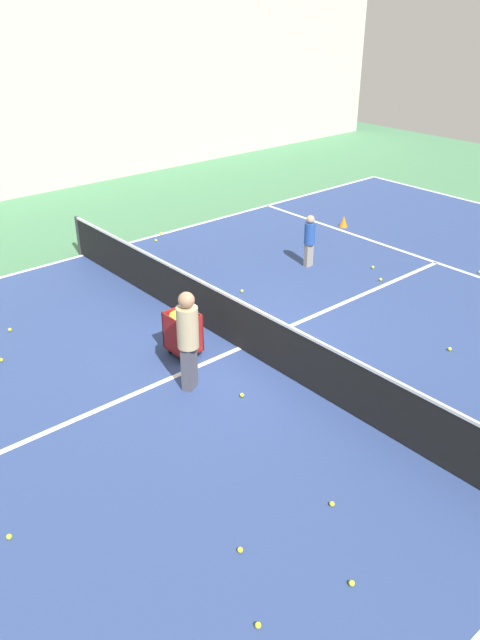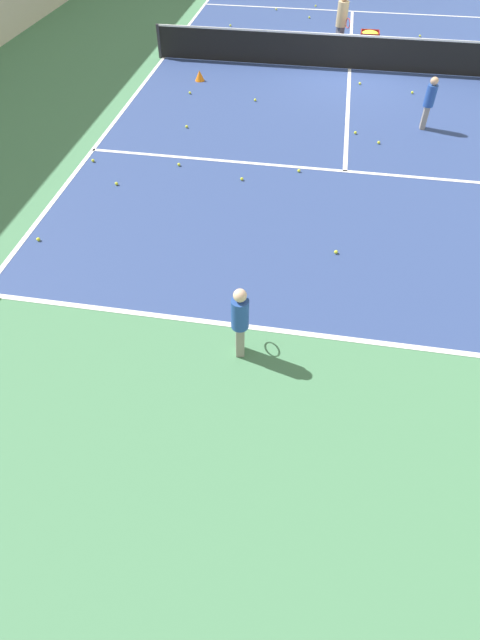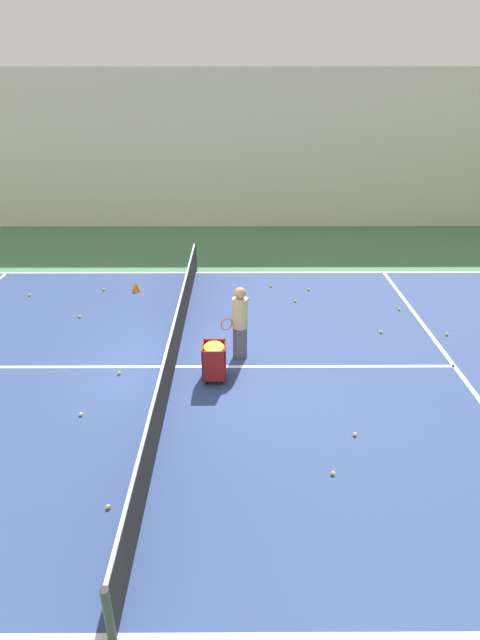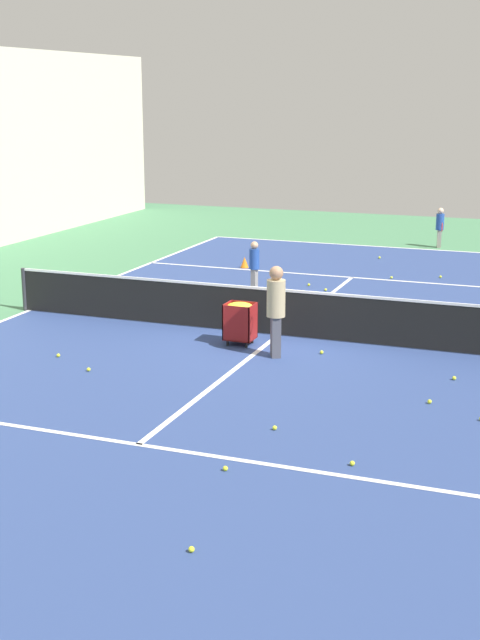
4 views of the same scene
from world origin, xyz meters
name	(u,v)px [view 1 (image 1 of 4)]	position (x,y,z in m)	size (l,w,h in m)	color
ground_plane	(240,348)	(0.00, 0.00, 0.00)	(37.75, 37.75, 0.00)	#477F56
court_playing_area	(240,348)	(0.00, 0.00, 0.00)	(11.80, 22.40, 0.00)	navy
line_sideline_right	(83,255)	(5.90, 0.00, 0.01)	(0.10, 22.40, 0.00)	white
line_service_near	(436,263)	(0.00, -6.16, 0.01)	(11.80, 0.10, 0.00)	white
line_centre_service	(240,348)	(0.00, 0.00, 0.01)	(0.10, 12.32, 0.00)	white
tennis_net	(240,324)	(0.00, 0.00, 0.50)	(12.10, 0.10, 0.96)	#2D2D33
coach_at_net	(188,335)	(-0.42, 1.43, 0.98)	(0.51, 0.65, 1.71)	#4C4C56
child_midcourt	(309,237)	(1.86, -3.70, 0.71)	(0.26, 0.26, 1.24)	gray
ball_cart	(183,326)	(0.49, 0.90, 0.58)	(0.56, 0.48, 0.84)	maroon
training_cone_0	(344,222)	(3.14, -6.42, 0.16)	(0.23, 0.23, 0.31)	orange
tennis_ball_1	(450,349)	(-2.52, -2.80, 0.04)	(0.07, 0.07, 0.07)	yellow
tennis_ball_2	(1,360)	(2.36, 3.46, 0.04)	(0.07, 0.07, 0.07)	yellow
tennis_ball_4	(381,279)	(0.21, -4.31, 0.04)	(0.07, 0.07, 0.07)	yellow
tennis_ball_5	(240,550)	(-3.52, 3.02, 0.04)	(0.07, 0.07, 0.07)	yellow
tennis_ball_7	(275,321)	(0.31, -1.16, 0.04)	(0.07, 0.07, 0.07)	yellow
tennis_ball_8	(242,395)	(-1.18, 0.97, 0.04)	(0.07, 0.07, 0.07)	yellow
tennis_ball_9	(480,272)	(-1.01, -6.37, 0.04)	(0.07, 0.07, 0.07)	yellow
tennis_ball_11	(10,330)	(3.33, 2.90, 0.04)	(0.07, 0.07, 0.07)	yellow
tennis_ball_12	(242,291)	(1.76, -1.57, 0.04)	(0.07, 0.07, 0.07)	yellow
tennis_ball_13	(9,537)	(-1.60, 4.96, 0.04)	(0.07, 0.07, 0.07)	yellow
tennis_ball_15	(332,504)	(-3.72, 1.67, 0.04)	(0.07, 0.07, 0.07)	yellow
tennis_ball_17	(258,625)	(-4.37, 3.51, 0.04)	(0.07, 0.07, 0.07)	yellow
tennis_ball_18	(373,267)	(0.76, -4.73, 0.04)	(0.07, 0.07, 0.07)	yellow
tennis_ball_21	(144,272)	(4.01, -0.53, 0.04)	(0.07, 0.07, 0.07)	yellow
tennis_ball_26	(161,233)	(5.88, -2.28, 0.04)	(0.07, 0.07, 0.07)	yellow
tennis_ball_30	(156,240)	(5.53, -1.89, 0.04)	(0.07, 0.07, 0.07)	yellow
tennis_ball_32	(352,583)	(-4.65, 2.40, 0.04)	(0.07, 0.07, 0.07)	yellow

